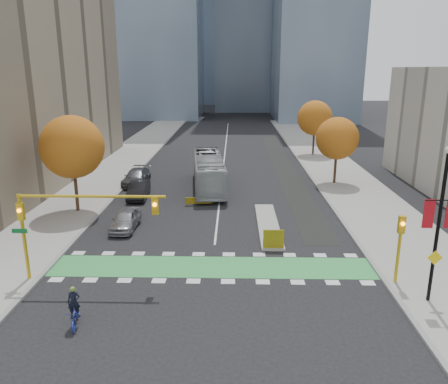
{
  "coord_description": "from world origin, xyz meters",
  "views": [
    {
      "loc": [
        1.28,
        -23.17,
        11.8
      ],
      "look_at": [
        0.58,
        7.96,
        3.0
      ],
      "focal_mm": 35.0,
      "sensor_mm": 36.0,
      "label": 1
    }
  ],
  "objects_px": {
    "traffic_signal_east": "(400,239)",
    "parked_car_b": "(139,190)",
    "cyclist": "(75,313)",
    "hazard_board": "(274,239)",
    "parked_car_c": "(136,177)",
    "tree_west": "(72,147)",
    "traffic_signal_west": "(67,215)",
    "tree_east_far": "(315,118)",
    "tree_east_near": "(337,138)",
    "banner_lamppost": "(439,219)",
    "bus": "(209,172)",
    "parked_car_a": "(126,220)"
  },
  "relations": [
    {
      "from": "tree_east_far",
      "to": "parked_car_b",
      "type": "height_order",
      "value": "tree_east_far"
    },
    {
      "from": "tree_east_near",
      "to": "parked_car_a",
      "type": "bearing_deg",
      "value": -143.56
    },
    {
      "from": "tree_east_near",
      "to": "parked_car_a",
      "type": "height_order",
      "value": "tree_east_near"
    },
    {
      "from": "banner_lamppost",
      "to": "parked_car_a",
      "type": "distance_m",
      "value": 21.57
    },
    {
      "from": "tree_east_far",
      "to": "cyclist",
      "type": "relative_size",
      "value": 3.71
    },
    {
      "from": "tree_east_near",
      "to": "traffic_signal_east",
      "type": "height_order",
      "value": "tree_east_near"
    },
    {
      "from": "traffic_signal_west",
      "to": "banner_lamppost",
      "type": "relative_size",
      "value": 1.03
    },
    {
      "from": "tree_east_far",
      "to": "parked_car_c",
      "type": "distance_m",
      "value": 27.54
    },
    {
      "from": "banner_lamppost",
      "to": "tree_east_near",
      "type": "bearing_deg",
      "value": 88.83
    },
    {
      "from": "traffic_signal_east",
      "to": "bus",
      "type": "bearing_deg",
      "value": 119.77
    },
    {
      "from": "tree_east_near",
      "to": "parked_car_b",
      "type": "height_order",
      "value": "tree_east_near"
    },
    {
      "from": "tree_east_near",
      "to": "bus",
      "type": "bearing_deg",
      "value": -171.43
    },
    {
      "from": "tree_west",
      "to": "cyclist",
      "type": "bearing_deg",
      "value": -71.17
    },
    {
      "from": "traffic_signal_east",
      "to": "traffic_signal_west",
      "type": "bearing_deg",
      "value": -179.99
    },
    {
      "from": "tree_west",
      "to": "traffic_signal_west",
      "type": "relative_size",
      "value": 0.96
    },
    {
      "from": "tree_west",
      "to": "traffic_signal_west",
      "type": "distance_m",
      "value": 13.25
    },
    {
      "from": "traffic_signal_east",
      "to": "tree_east_far",
      "type": "bearing_deg",
      "value": 87.03
    },
    {
      "from": "parked_car_c",
      "to": "hazard_board",
      "type": "bearing_deg",
      "value": -50.75
    },
    {
      "from": "bus",
      "to": "parked_car_a",
      "type": "height_order",
      "value": "bus"
    },
    {
      "from": "cyclist",
      "to": "parked_car_c",
      "type": "relative_size",
      "value": 0.38
    },
    {
      "from": "banner_lamppost",
      "to": "bus",
      "type": "relative_size",
      "value": 0.67
    },
    {
      "from": "bus",
      "to": "parked_car_c",
      "type": "distance_m",
      "value": 7.94
    },
    {
      "from": "hazard_board",
      "to": "traffic_signal_west",
      "type": "relative_size",
      "value": 0.16
    },
    {
      "from": "traffic_signal_east",
      "to": "parked_car_b",
      "type": "height_order",
      "value": "traffic_signal_east"
    },
    {
      "from": "hazard_board",
      "to": "cyclist",
      "type": "distance_m",
      "value": 13.76
    },
    {
      "from": "bus",
      "to": "parked_car_a",
      "type": "relative_size",
      "value": 2.82
    },
    {
      "from": "parked_car_c",
      "to": "parked_car_b",
      "type": "bearing_deg",
      "value": -73.23
    },
    {
      "from": "tree_west",
      "to": "parked_car_b",
      "type": "bearing_deg",
      "value": 45.38
    },
    {
      "from": "tree_east_near",
      "to": "banner_lamppost",
      "type": "bearing_deg",
      "value": -91.17
    },
    {
      "from": "traffic_signal_east",
      "to": "tree_west",
      "type": "bearing_deg",
      "value": 150.93
    },
    {
      "from": "hazard_board",
      "to": "tree_west",
      "type": "relative_size",
      "value": 0.17
    },
    {
      "from": "tree_east_far",
      "to": "parked_car_c",
      "type": "height_order",
      "value": "tree_east_far"
    },
    {
      "from": "traffic_signal_west",
      "to": "cyclist",
      "type": "bearing_deg",
      "value": -68.99
    },
    {
      "from": "traffic_signal_east",
      "to": "cyclist",
      "type": "height_order",
      "value": "traffic_signal_east"
    },
    {
      "from": "tree_east_near",
      "to": "traffic_signal_east",
      "type": "relative_size",
      "value": 1.73
    },
    {
      "from": "traffic_signal_west",
      "to": "traffic_signal_east",
      "type": "distance_m",
      "value": 18.48
    },
    {
      "from": "banner_lamppost",
      "to": "cyclist",
      "type": "height_order",
      "value": "banner_lamppost"
    },
    {
      "from": "parked_car_c",
      "to": "tree_west",
      "type": "bearing_deg",
      "value": -105.65
    },
    {
      "from": "tree_west",
      "to": "cyclist",
      "type": "distance_m",
      "value": 18.67
    },
    {
      "from": "parked_car_b",
      "to": "tree_west",
      "type": "bearing_deg",
      "value": -138.15
    },
    {
      "from": "banner_lamppost",
      "to": "cyclist",
      "type": "xyz_separation_m",
      "value": [
        -17.69,
        -2.54,
        -3.92
      ]
    },
    {
      "from": "tree_east_far",
      "to": "cyclist",
      "type": "height_order",
      "value": "tree_east_far"
    },
    {
      "from": "bus",
      "to": "tree_east_far",
      "type": "bearing_deg",
      "value": 46.92
    },
    {
      "from": "cyclist",
      "to": "parked_car_b",
      "type": "bearing_deg",
      "value": 82.1
    },
    {
      "from": "cyclist",
      "to": "hazard_board",
      "type": "bearing_deg",
      "value": 30.3
    },
    {
      "from": "tree_east_far",
      "to": "traffic_signal_west",
      "type": "relative_size",
      "value": 0.9
    },
    {
      "from": "tree_east_near",
      "to": "banner_lamppost",
      "type": "distance_m",
      "value": 24.51
    },
    {
      "from": "tree_east_near",
      "to": "bus",
      "type": "distance_m",
      "value": 13.75
    },
    {
      "from": "hazard_board",
      "to": "tree_east_near",
      "type": "height_order",
      "value": "tree_east_near"
    },
    {
      "from": "tree_west",
      "to": "parked_car_c",
      "type": "bearing_deg",
      "value": 72.24
    }
  ]
}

